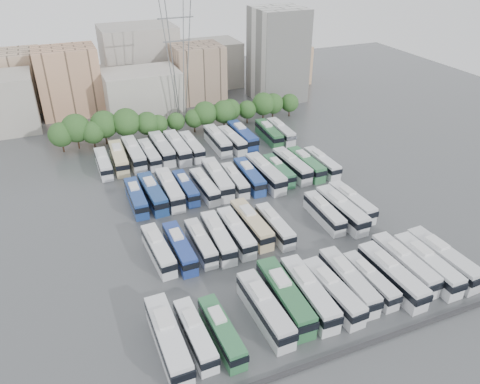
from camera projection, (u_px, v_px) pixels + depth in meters
name	position (u px, v px, depth m)	size (l,w,h in m)	color
ground	(250.00, 217.00, 84.76)	(220.00, 220.00, 0.00)	#424447
parapet	(356.00, 349.00, 58.22)	(56.00, 0.50, 0.50)	#2D2D30
tree_line	(173.00, 118.00, 115.43)	(64.60, 7.87, 8.56)	black
city_buildings	(128.00, 75.00, 135.87)	(102.00, 35.00, 20.00)	#9E998E
apartment_tower	(278.00, 55.00, 135.98)	(14.00, 14.00, 26.00)	silver
electricity_pylon	(178.00, 51.00, 116.13)	(9.00, 6.91, 33.83)	slate
bus_r0_s0	(168.00, 339.00, 57.29)	(2.94, 13.21, 4.14)	silver
bus_r0_s1	(195.00, 334.00, 58.34)	(2.68, 11.07, 3.46)	white
bus_r0_s2	(222.00, 331.00, 58.73)	(2.74, 11.20, 3.49)	#2E6C41
bus_r0_s4	(265.00, 308.00, 61.84)	(3.03, 12.95, 4.05)	silver
bus_r0_s5	(285.00, 296.00, 63.72)	(3.38, 13.64, 4.25)	#2B643B
bus_r0_s6	(309.00, 293.00, 64.44)	(3.35, 13.29, 4.14)	silver
bus_r0_s7	(332.00, 291.00, 64.87)	(3.26, 12.44, 3.87)	silver
bus_r0_s8	(348.00, 281.00, 66.69)	(3.07, 12.68, 3.96)	silver
bus_r0_s9	(370.00, 280.00, 67.31)	(2.64, 10.94, 3.41)	silver
bus_r0_s10	(391.00, 275.00, 67.70)	(3.17, 13.01, 4.06)	silver
bus_r0_s11	(404.00, 264.00, 69.96)	(2.93, 12.82, 4.01)	silver
bus_r0_s12	(427.00, 264.00, 69.88)	(2.87, 12.86, 4.03)	silver
bus_r0_s13	(443.00, 258.00, 71.02)	(3.46, 13.38, 4.16)	silver
bus_r1_s1	(158.00, 250.00, 73.30)	(3.11, 11.68, 3.63)	silver
bus_r1_s2	(180.00, 248.00, 73.78)	(2.69, 11.64, 3.64)	navy
bus_r1_s3	(201.00, 242.00, 75.20)	(2.38, 10.86, 3.41)	silver
bus_r1_s4	(218.00, 237.00, 76.15)	(3.15, 12.16, 3.79)	silver
bus_r1_s5	(236.00, 232.00, 77.43)	(2.66, 11.94, 3.74)	silver
bus_r1_s6	(251.00, 224.00, 79.45)	(3.01, 12.56, 3.92)	#CFBA8E
bus_r1_s7	(275.00, 225.00, 79.35)	(2.42, 11.08, 3.48)	silver
bus_r1_s10	(324.00, 212.00, 82.85)	(2.78, 11.36, 3.54)	silver
bus_r1_s11	(342.00, 209.00, 83.20)	(3.15, 13.11, 4.09)	silver
bus_r1_s12	(351.00, 202.00, 85.81)	(2.99, 12.00, 3.74)	silver
bus_r2_s1	(136.00, 197.00, 87.33)	(2.69, 11.62, 3.63)	navy
bus_r2_s2	(153.00, 193.00, 88.43)	(3.22, 12.60, 3.92)	navy
bus_r2_s3	(170.00, 189.00, 89.70)	(2.90, 12.85, 4.02)	silver
bus_r2_s4	(186.00, 187.00, 90.80)	(2.52, 10.93, 3.42)	navy
bus_r2_s5	(205.00, 186.00, 91.16)	(2.78, 11.30, 3.52)	silver
bus_r2_s6	(217.00, 179.00, 93.09)	(3.57, 13.56, 4.22)	silver
bus_r2_s7	(235.00, 180.00, 93.46)	(2.79, 11.12, 3.46)	silver
bus_r2_s8	(249.00, 176.00, 94.53)	(3.09, 12.20, 3.80)	navy
bus_r2_s9	(265.00, 173.00, 95.26)	(3.36, 13.66, 4.26)	silver
bus_r2_s10	(279.00, 170.00, 97.03)	(2.49, 11.16, 3.50)	#2F6D46
bus_r2_s11	(292.00, 165.00, 98.55)	(3.22, 12.71, 3.96)	silver
bus_r2_s12	(306.00, 164.00, 99.25)	(2.91, 12.31, 3.85)	#317243
bus_r2_s13	(322.00, 163.00, 99.94)	(2.66, 11.60, 3.63)	silver
bus_r3_s0	(103.00, 163.00, 99.79)	(2.56, 11.38, 3.56)	silver
bus_r3_s1	(119.00, 157.00, 101.71)	(3.26, 12.96, 4.04)	beige
bus_r3_s2	(134.00, 153.00, 103.32)	(3.09, 13.45, 4.21)	silver
bus_r3_s3	(149.00, 154.00, 103.59)	(2.86, 11.80, 3.68)	silver
bus_r3_s4	(162.00, 148.00, 105.74)	(3.13, 13.34, 4.17)	silver
bus_r3_s5	(177.00, 147.00, 106.18)	(3.03, 13.53, 4.24)	silver
bus_r3_s6	(192.00, 146.00, 107.22)	(2.76, 12.05, 3.77)	silver
bus_r3_s8	(217.00, 140.00, 109.91)	(2.97, 12.93, 4.05)	silver
bus_r3_s9	(232.00, 140.00, 110.42)	(3.18, 11.97, 3.72)	silver
bus_r3_s10	(242.00, 135.00, 112.22)	(2.93, 13.05, 4.09)	navy
bus_r3_s12	(269.00, 133.00, 113.85)	(3.27, 12.29, 3.82)	#2D693A
bus_r3_s13	(281.00, 131.00, 114.95)	(2.98, 12.04, 3.75)	silver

